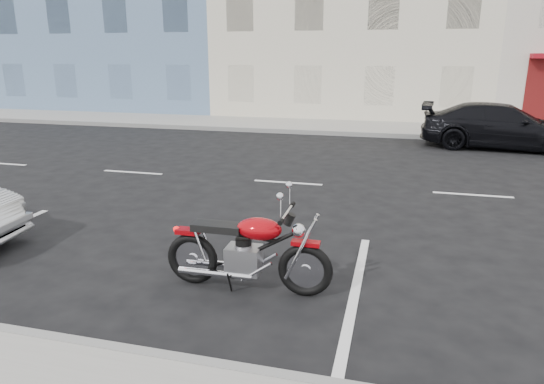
{
  "coord_description": "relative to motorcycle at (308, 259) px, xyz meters",
  "views": [
    {
      "loc": [
        0.38,
        -10.56,
        2.87
      ],
      "look_at": [
        -1.45,
        -3.56,
        0.8
      ],
      "focal_mm": 32.0,
      "sensor_mm": 36.0,
      "label": 1
    }
  ],
  "objects": [
    {
      "name": "sidewalk_far",
      "position": [
        -4.44,
        13.95,
        -0.41
      ],
      "size": [
        80.0,
        3.4,
        0.15
      ],
      "primitive_type": "cube",
      "color": "gray",
      "rests_on": "ground"
    },
    {
      "name": "motorcycle",
      "position": [
        0.0,
        0.0,
        0.0
      ],
      "size": [
        2.14,
        0.71,
        1.07
      ],
      "rotation": [
        0.0,
        0.0,
        0.02
      ],
      "color": "black",
      "rests_on": "ground"
    },
    {
      "name": "curb_far",
      "position": [
        -4.44,
        12.25,
        -0.41
      ],
      "size": [
        80.0,
        0.12,
        0.16
      ],
      "primitive_type": "cube",
      "color": "gray",
      "rests_on": "ground"
    },
    {
      "name": "ground",
      "position": [
        0.56,
        5.25,
        -0.49
      ],
      "size": [
        120.0,
        120.0,
        0.0
      ],
      "primitive_type": "plane",
      "color": "black",
      "rests_on": "ground"
    },
    {
      "name": "car_far",
      "position": [
        4.06,
        11.08,
        0.21
      ],
      "size": [
        4.97,
        2.37,
        1.4
      ],
      "primitive_type": "imported",
      "rotation": [
        0.0,
        0.0,
        1.48
      ],
      "color": "black",
      "rests_on": "ground"
    }
  ]
}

